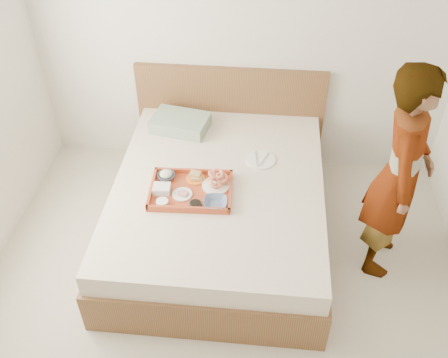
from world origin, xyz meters
The scene contains 16 objects.
ground centered at (0.00, 0.00, 0.00)m, with size 3.50×4.00×0.01m, color #BDB6A0.
wall_back centered at (0.00, 2.00, 1.30)m, with size 3.50×0.01×2.60m, color silver.
bed centered at (-0.09, 1.00, 0.27)m, with size 1.65×2.00×0.53m, color brown.
headboard centered at (-0.09, 1.97, 0.47)m, with size 1.65×0.06×0.95m, color brown.
pillow centered at (-0.48, 1.66, 0.59)m, with size 0.46×0.31×0.11m, color #92A88D.
tray centered at (-0.27, 0.86, 0.56)m, with size 0.59×0.43×0.05m, color #AE471C.
prawn_plate centered at (-0.10, 0.93, 0.55)m, with size 0.20×0.20×0.01m, color white.
navy_bowl_big centered at (-0.08, 0.74, 0.57)m, with size 0.17×0.17×0.04m, color navy.
sauce_dish centered at (-0.22, 0.71, 0.56)m, with size 0.09×0.09×0.03m, color black.
meat_plate centered at (-0.33, 0.82, 0.55)m, with size 0.15×0.15×0.01m, color white.
bread_plate centered at (-0.26, 1.00, 0.55)m, with size 0.14×0.14×0.01m, color orange.
salad_bowl centered at (-0.48, 0.99, 0.57)m, with size 0.13×0.13×0.04m, color navy.
plastic_tub centered at (-0.48, 0.84, 0.57)m, with size 0.12×0.10×0.05m, color silver.
cheese_round centered at (-0.45, 0.71, 0.56)m, with size 0.09×0.09×0.03m, color white.
dinner_plate centered at (0.21, 1.29, 0.54)m, with size 0.23×0.23×0.01m, color white.
person centered at (1.15, 0.86, 0.82)m, with size 0.60×0.39×1.64m, color silver.
Camera 1 is at (0.23, -1.80, 2.99)m, focal length 40.40 mm.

